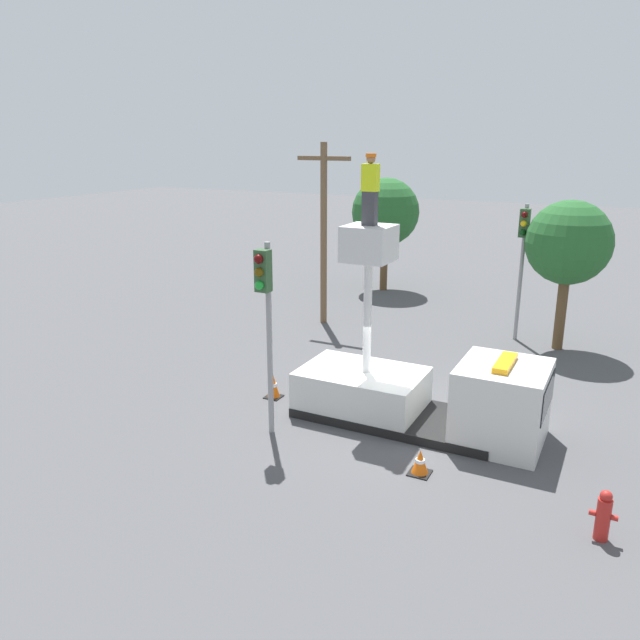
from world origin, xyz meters
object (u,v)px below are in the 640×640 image
worker (370,190)px  bucket_truck (422,391)px  traffic_light_pole (265,302)px  traffic_cone_curbside (420,463)px  fire_hydrant (603,516)px  tree_right_bg (569,244)px  utility_pole (324,228)px  traffic_cone_rear (273,387)px  traffic_light_across (523,246)px  tree_left_bg (385,212)px

worker → bucket_truck: bearing=0.0°
traffic_light_pole → traffic_cone_curbside: 5.15m
fire_hydrant → tree_right_bg: (-2.14, 11.28, 3.27)m
bucket_truck → traffic_cone_curbside: bucket_truck is taller
bucket_truck → utility_pole: utility_pole is taller
utility_pole → worker: bearing=-55.9°
traffic_cone_rear → traffic_light_across: bearing=58.7°
traffic_cone_curbside → utility_pole: (-7.28, 9.70, 3.58)m
tree_left_bg → tree_right_bg: size_ratio=1.04×
traffic_light_pole → traffic_light_across: (4.14, 10.68, 0.07)m
fire_hydrant → tree_left_bg: tree_left_bg is taller
traffic_light_pole → traffic_light_across: 11.46m
traffic_light_across → traffic_cone_curbside: traffic_light_across is taller
worker → fire_hydrant: worker is taller
tree_left_bg → traffic_cone_rear: bearing=-81.6°
traffic_cone_rear → tree_right_bg: bearing=50.9°
utility_pole → bucket_truck: bearing=-48.3°
tree_left_bg → traffic_light_pole: bearing=-78.9°
traffic_cone_rear → traffic_cone_curbside: size_ratio=1.20×
traffic_light_across → utility_pole: 7.48m
traffic_light_across → traffic_cone_rear: bearing=-121.3°
traffic_light_pole → utility_pole: (-3.25, 9.59, 0.38)m
traffic_light_across → traffic_cone_curbside: size_ratio=8.62×
tree_left_bg → tree_right_bg: bearing=-32.2°
traffic_cone_curbside → traffic_light_across: bearing=89.4°
utility_pole → traffic_light_pole: bearing=-71.3°
traffic_light_across → tree_right_bg: 1.58m
traffic_cone_curbside → tree_right_bg: (1.64, 10.54, 3.50)m
tree_right_bg → utility_pole: bearing=-174.6°
fire_hydrant → tree_left_bg: size_ratio=0.19×
tree_right_bg → traffic_light_across: bearing=170.6°
worker → traffic_cone_curbside: size_ratio=3.01×
fire_hydrant → tree_right_bg: size_ratio=0.20×
bucket_truck → traffic_light_pole: 4.71m
traffic_light_pole → traffic_cone_curbside: (4.04, -0.11, -3.20)m
bucket_truck → traffic_cone_curbside: size_ratio=11.01×
traffic_light_pole → traffic_light_across: size_ratio=0.98×
bucket_truck → traffic_light_pole: bucket_truck is taller
worker → traffic_cone_rear: size_ratio=2.51×
tree_right_bg → utility_pole: 8.97m
traffic_light_across → traffic_cone_curbside: 11.28m
tree_left_bg → traffic_light_across: bearing=-36.0°
worker → traffic_light_pole: size_ratio=0.36×
bucket_truck → worker: 5.30m
traffic_light_across → traffic_cone_rear: (-5.24, -8.61, -3.22)m
bucket_truck → worker: bearing=180.0°
bucket_truck → fire_hydrant: bearing=-34.4°
traffic_cone_curbside → tree_left_bg: 17.97m
worker → traffic_light_pole: worker is taller
worker → traffic_light_across: size_ratio=0.35×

